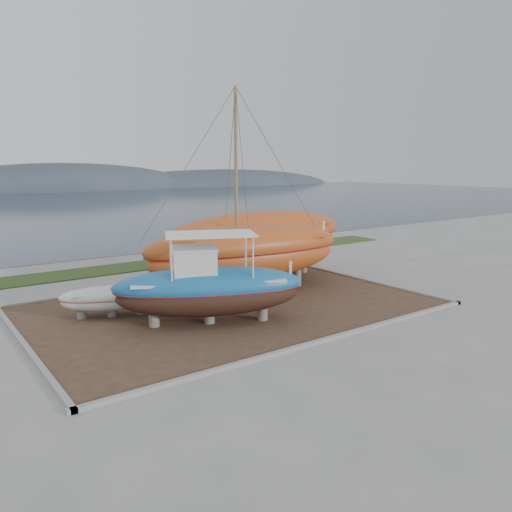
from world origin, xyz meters
TOP-DOWN VIEW (x-y plane):
  - ground at (0.00, 0.00)m, footprint 140.00×140.00m
  - dirt_patch at (0.00, 4.00)m, footprint 18.00×12.00m
  - curb_frame at (0.00, 4.00)m, footprint 18.60×12.60m
  - grass_strip at (0.00, 15.50)m, footprint 44.00×3.00m
  - blue_caique at (-2.18, 2.32)m, footprint 8.25×5.60m
  - white_dinghy at (-5.15, 5.72)m, footprint 4.68×3.04m
  - orange_sailboat at (2.00, 5.58)m, footprint 11.27×4.66m
  - orange_bare_hull at (4.31, 7.60)m, footprint 11.85×3.58m

SIDE VIEW (x-z plane):
  - ground at x=0.00m, z-range 0.00..0.00m
  - dirt_patch at x=0.00m, z-range 0.00..0.06m
  - grass_strip at x=0.00m, z-range 0.00..0.08m
  - curb_frame at x=0.00m, z-range 0.00..0.15m
  - white_dinghy at x=-5.15m, z-range 0.06..1.38m
  - blue_caique at x=-2.18m, z-range 0.06..3.89m
  - orange_bare_hull at x=4.31m, z-range 0.06..3.94m
  - orange_sailboat at x=2.00m, z-range 0.06..10.38m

